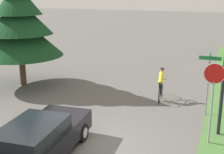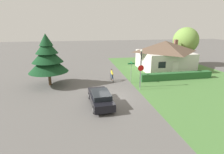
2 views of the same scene
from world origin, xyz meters
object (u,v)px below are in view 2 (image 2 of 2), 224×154
Objects in this scene: cottage_house at (164,55)px; conifer_tall_near at (47,57)px; stop_sign at (141,72)px; deciduous_tree_right at (186,41)px; sedan_left_lane at (100,98)px; street_name_sign at (131,68)px; street_lamp at (141,64)px; cyclist at (112,75)px.

cottage_house is 1.31× the size of conifer_tall_near.
deciduous_tree_right reaches higher than stop_sign.
conifer_tall_near reaches higher than stop_sign.
sedan_left_lane is (-12.08, -11.62, -1.77)m from cottage_house.
cottage_house is 2.98× the size of street_name_sign.
cottage_house is 5.91m from deciduous_tree_right.
street_lamp is at bearing -56.27° from sedan_left_lane.
street_lamp is 2.12m from street_name_sign.
conifer_tall_near is 23.69m from deciduous_tree_right.
street_lamp is at bearing -140.17° from deciduous_tree_right.
street_lamp is (5.26, 3.99, 2.10)m from sedan_left_lane.
cottage_house is 9.44m from street_name_sign.
stop_sign is (4.96, 3.15, 1.37)m from sedan_left_lane.
street_name_sign is 0.40× the size of deciduous_tree_right.
cottage_house is at bearing -69.78° from cyclist.
deciduous_tree_right is at bearing 32.93° from street_name_sign.
street_name_sign is 10.25m from conifer_tall_near.
street_name_sign is at bearing -42.16° from sedan_left_lane.
cyclist is 4.62m from street_lamp.
street_lamp is 15.56m from deciduous_tree_right.
stop_sign is (-7.12, -8.48, -0.40)m from cottage_house.
street_name_sign is at bearing -5.23° from conifer_tall_near.
stop_sign is at bearing -109.44° from street_lamp.
street_lamp is 1.67× the size of street_name_sign.
street_lamp is at bearing -110.36° from stop_sign.
cottage_house is at bearing -49.56° from sedan_left_lane.
deciduous_tree_right is (17.14, 13.90, 3.82)m from sedan_left_lane.
sedan_left_lane is 6.03m from stop_sign.
cyclist is 2.79m from street_name_sign.
deciduous_tree_right is at bearing -139.48° from stop_sign.
cottage_house is 11.08m from stop_sign.
street_name_sign reaches higher than cyclist.
cottage_house is 1.78× the size of street_lamp.
deciduous_tree_right is at bearing 17.59° from conifer_tall_near.
conifer_tall_near reaches higher than sedan_left_lane.
deciduous_tree_right is (14.72, 6.89, 3.76)m from cyclist.
street_lamp is at bearing -71.99° from street_name_sign.
conifer_tall_near is 0.91× the size of deciduous_tree_right.
sedan_left_lane is 6.93m from street_lamp.
street_name_sign is (-0.59, 1.83, -0.89)m from street_lamp.
cyclist is 0.63× the size of street_name_sign.
conifer_tall_near is at bearing -162.41° from deciduous_tree_right.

